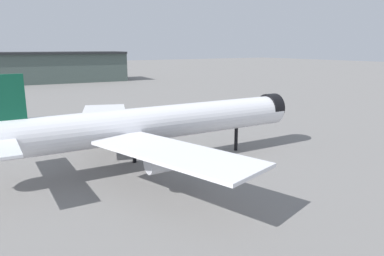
% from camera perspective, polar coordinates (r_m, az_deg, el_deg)
% --- Properties ---
extents(ground, '(900.00, 900.00, 0.00)m').
position_cam_1_polar(ground, '(63.36, -2.26, -5.69)').
color(ground, slate).
extents(airliner_near_gate, '(61.50, 56.19, 16.47)m').
position_cam_1_polar(airliner_near_gate, '(61.15, -6.31, 0.61)').
color(airliner_near_gate, white).
rests_on(airliner_near_gate, ground).
extents(baggage_tug_wing, '(3.57, 3.10, 1.85)m').
position_cam_1_polar(baggage_tug_wing, '(97.54, -9.94, 1.32)').
color(baggage_tug_wing, black).
rests_on(baggage_tug_wing, ground).
extents(traffic_cone_near_nose, '(0.45, 0.45, 0.57)m').
position_cam_1_polar(traffic_cone_near_nose, '(92.67, -17.20, -0.11)').
color(traffic_cone_near_nose, '#F2600C').
rests_on(traffic_cone_near_nose, ground).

